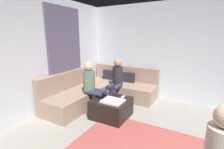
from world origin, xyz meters
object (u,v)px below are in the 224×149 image
Objects in this scene: person_on_couch_back at (116,79)px; game_remote at (123,97)px; ottoman at (111,108)px; coffee_mug at (107,93)px; sectional_couch at (102,90)px; person_on_couch_side at (92,84)px.

game_remote is at bearing 130.03° from person_on_couch_back.
ottoman is 0.36m from game_remote.
sectional_couch is at bearing 131.10° from coffee_mug.
game_remote is 0.79m from person_on_couch_side.
person_on_couch_side is at bearing -163.27° from coffee_mug.
ottoman is 0.63× the size of person_on_couch_side.
person_on_couch_back is at bearing 160.32° from person_on_couch_side.
sectional_couch is 1.04m from game_remote.
person_on_couch_back reaches higher than game_remote.
game_remote is at bearing 5.71° from coffee_mug.
sectional_couch is at bearing 133.74° from ottoman.
person_on_couch_side is at bearing 70.32° from person_on_couch_back.
person_on_couch_back and person_on_couch_side have the same top height.
coffee_mug is at bearing 106.73° from person_on_couch_side.
coffee_mug reaches higher than ottoman.
person_on_couch_back is at bearing 130.03° from game_remote.
person_on_couch_back reaches higher than coffee_mug.
person_on_couch_side is at bearing -169.10° from game_remote.
sectional_couch is 3.36× the size of ottoman.
game_remote is (0.18, 0.22, 0.22)m from ottoman.
coffee_mug is 0.08× the size of person_on_couch_back.
sectional_couch reaches higher than ottoman.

